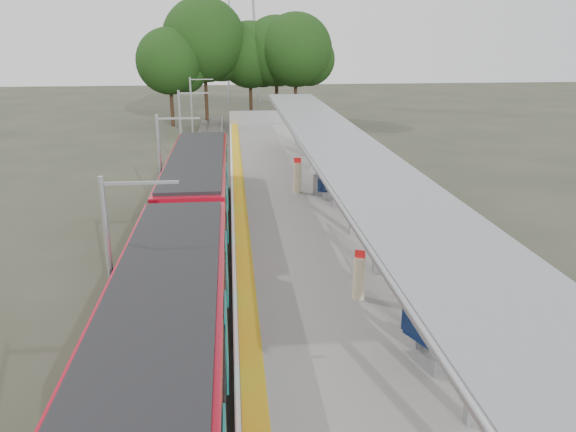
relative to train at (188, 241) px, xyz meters
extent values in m
cube|color=#59544C|center=(0.00, 8.96, -1.93)|extent=(3.00, 70.00, 0.24)
cube|color=gray|center=(4.50, 8.96, -1.55)|extent=(6.00, 50.00, 1.00)
cube|color=gold|center=(1.95, 8.96, -1.04)|extent=(0.60, 50.00, 0.02)
cube|color=#9EA0A5|center=(4.50, 33.91, -0.45)|extent=(6.00, 0.10, 1.20)
cube|color=black|center=(0.00, -7.02, -1.40)|extent=(2.50, 13.50, 0.70)
cube|color=#A70B1E|center=(0.00, -7.02, 0.20)|extent=(2.65, 13.50, 2.50)
cube|color=black|center=(0.00, -7.02, 0.25)|extent=(2.72, 12.96, 1.20)
cube|color=black|center=(0.00, -7.02, 1.50)|extent=(2.40, 12.82, 0.15)
cube|color=#0C7871|center=(1.36, -7.02, 0.05)|extent=(0.04, 1.30, 2.00)
cube|color=black|center=(0.00, 7.08, -1.40)|extent=(2.50, 13.50, 0.70)
cube|color=#A70B1E|center=(0.00, 7.08, 0.20)|extent=(2.65, 13.50, 2.50)
cube|color=black|center=(0.00, 7.08, 0.25)|extent=(2.72, 12.96, 1.20)
cube|color=black|center=(0.00, 7.08, 1.50)|extent=(2.40, 12.83, 0.15)
cube|color=#0C7871|center=(1.36, 7.08, 0.05)|extent=(0.04, 1.30, 2.00)
cylinder|color=black|center=(0.00, 2.36, -1.70)|extent=(2.20, 0.70, 0.70)
cube|color=black|center=(0.00, 0.03, -0.05)|extent=(2.30, 0.80, 2.40)
cube|color=#9EA0A5|center=(6.50, -9.04, 0.70)|extent=(0.25, 0.25, 3.50)
cube|color=#9EA0A5|center=(6.50, -5.04, 0.70)|extent=(0.25, 0.25, 3.50)
cube|color=#9EA0A5|center=(6.50, -1.04, 0.70)|extent=(0.25, 0.25, 3.50)
cube|color=#9EA0A5|center=(6.50, 2.96, 0.70)|extent=(0.25, 0.25, 3.50)
cube|color=#9EA0A5|center=(6.50, 6.96, 0.70)|extent=(0.25, 0.25, 3.50)
cube|color=#9EA0A5|center=(6.50, 10.96, 0.70)|extent=(0.25, 0.25, 3.50)
cube|color=#9EA0A5|center=(6.50, 14.96, 0.70)|extent=(0.25, 0.25, 3.50)
cube|color=#9EA0A5|center=(6.50, 18.96, 0.70)|extent=(0.25, 0.25, 3.50)
cube|color=#9EA0A5|center=(6.50, 22.96, 0.70)|extent=(0.25, 0.25, 3.50)
cube|color=gray|center=(6.10, 4.96, 2.53)|extent=(3.20, 38.00, 0.16)
cylinder|color=#9EA0A5|center=(4.55, 4.96, 2.45)|extent=(0.24, 38.00, 0.24)
cube|color=silver|center=(7.20, -7.04, 0.15)|extent=(0.05, 3.70, 2.20)
cube|color=silver|center=(7.20, -3.04, 0.15)|extent=(0.05, 3.70, 2.20)
cube|color=silver|center=(7.20, 4.96, 0.15)|extent=(0.05, 3.70, 2.20)
cube|color=silver|center=(7.20, 8.96, 0.15)|extent=(0.05, 3.70, 2.20)
cube|color=silver|center=(7.20, 16.96, 0.15)|extent=(0.05, 3.70, 2.20)
cube|color=silver|center=(7.20, 20.96, 0.15)|extent=(0.05, 3.70, 2.20)
cylinder|color=#382316|center=(-4.26, 39.60, 0.09)|extent=(0.36, 0.36, 4.28)
sphere|color=#1A4112|center=(-4.26, 39.60, 4.37)|extent=(6.51, 6.51, 6.51)
cylinder|color=#382316|center=(-0.87, 41.87, 0.75)|extent=(0.36, 0.36, 5.60)
sphere|color=#1A4112|center=(-0.87, 41.87, 6.35)|extent=(8.51, 8.51, 8.51)
cylinder|color=#382316|center=(3.86, 43.34, 0.24)|extent=(0.36, 0.36, 4.58)
sphere|color=#1A4112|center=(3.86, 43.34, 4.82)|extent=(6.96, 6.96, 6.96)
cylinder|color=#382316|center=(6.64, 42.84, 0.36)|extent=(0.36, 0.36, 4.83)
sphere|color=#1A4112|center=(6.64, 42.84, 5.20)|extent=(7.35, 7.35, 7.35)
cylinder|color=#382316|center=(8.51, 41.18, 0.42)|extent=(0.36, 0.36, 4.95)
sphere|color=#1A4112|center=(8.51, 41.18, 5.37)|extent=(7.52, 7.52, 7.52)
cylinder|color=#9EA0A5|center=(-1.80, -4.04, 0.65)|extent=(0.16, 0.16, 5.40)
cube|color=#9EA0A5|center=(-0.80, -4.04, 3.15)|extent=(2.00, 0.08, 0.08)
cylinder|color=#9EA0A5|center=(-1.80, 7.96, 0.65)|extent=(0.16, 0.16, 5.40)
cube|color=#9EA0A5|center=(-0.80, 7.96, 3.15)|extent=(2.00, 0.08, 0.08)
cylinder|color=#9EA0A5|center=(-1.80, 19.96, 0.65)|extent=(0.16, 0.16, 5.40)
cube|color=#9EA0A5|center=(-0.80, 19.96, 3.15)|extent=(2.00, 0.08, 0.08)
cylinder|color=#9EA0A5|center=(-1.80, 31.96, 0.65)|extent=(0.16, 0.16, 5.40)
cube|color=#9EA0A5|center=(-0.80, 31.96, 3.15)|extent=(2.00, 0.08, 0.08)
cube|color=#0E1F49|center=(6.48, -6.60, -0.56)|extent=(1.10, 1.71, 0.07)
cube|color=#0E1F49|center=(6.26, -6.60, -0.23)|extent=(0.70, 1.55, 0.61)
cube|color=#9EA0A5|center=(6.48, -7.26, -0.81)|extent=(0.43, 0.23, 0.48)
cube|color=#9EA0A5|center=(6.48, -5.94, -0.81)|extent=(0.43, 0.23, 0.48)
cube|color=#0E1F49|center=(6.31, 8.72, -0.59)|extent=(0.97, 1.62, 0.06)
cube|color=#0E1F49|center=(6.10, 8.72, -0.28)|extent=(0.59, 1.48, 0.57)
cube|color=#9EA0A5|center=(6.31, 8.10, -0.82)|extent=(0.41, 0.20, 0.46)
cube|color=#9EA0A5|center=(6.31, 9.34, -0.82)|extent=(0.41, 0.20, 0.46)
cube|color=#0E1F49|center=(7.20, 21.45, -0.65)|extent=(0.68, 1.38, 0.05)
cube|color=#0E1F49|center=(7.02, 21.45, -0.39)|extent=(0.34, 1.31, 0.49)
cube|color=#9EA0A5|center=(7.20, 20.91, -0.86)|extent=(0.36, 0.13, 0.39)
cube|color=#9EA0A5|center=(7.20, 21.98, -0.86)|extent=(0.36, 0.13, 0.39)
cylinder|color=beige|center=(5.44, -2.93, -0.37)|extent=(0.36, 0.36, 1.37)
cube|color=red|center=(5.44, -2.93, 0.45)|extent=(0.31, 0.18, 0.23)
cylinder|color=beige|center=(4.98, 9.56, -0.26)|extent=(0.42, 0.42, 1.58)
cube|color=red|center=(4.98, 9.56, 0.69)|extent=(0.37, 0.12, 0.26)
cylinder|color=#9EA0A5|center=(6.01, 9.42, -0.56)|extent=(0.63, 0.63, 0.99)
camera|label=1|loc=(1.61, -18.63, 6.85)|focal=35.00mm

